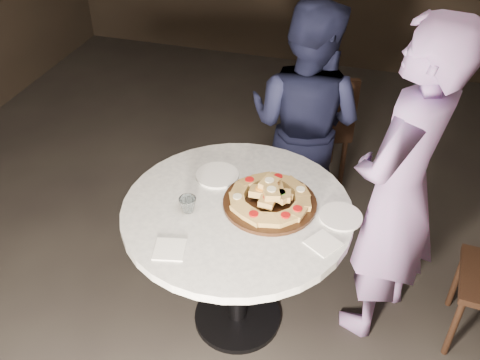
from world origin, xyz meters
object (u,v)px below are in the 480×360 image
object	(u,v)px
focaccia_pile	(271,196)
table	(237,231)
water_glass	(188,205)
diner_navy	(305,124)
chair_far	(318,123)
serving_board	(270,203)
diner_teal	(398,192)

from	to	relation	value
focaccia_pile	table	bearing A→B (deg)	-156.60
table	water_glass	world-z (taller)	water_glass
diner_navy	water_glass	bearing A→B (deg)	85.47
chair_far	diner_navy	size ratio (longest dim) A/B	0.59
water_glass	chair_far	xyz separation A→B (m)	(0.41, 1.47, -0.34)
serving_board	water_glass	bearing A→B (deg)	-156.63
table	focaccia_pile	size ratio (longest dim) A/B	2.79
diner_navy	diner_teal	size ratio (longest dim) A/B	0.88
water_glass	diner_navy	size ratio (longest dim) A/B	0.05
water_glass	diner_teal	size ratio (longest dim) A/B	0.05
table	diner_teal	bearing A→B (deg)	19.65
serving_board	diner_navy	world-z (taller)	diner_navy
table	diner_navy	world-z (taller)	diner_navy
diner_navy	diner_teal	distance (m)	0.90
table	serving_board	bearing A→B (deg)	23.72
table	diner_navy	size ratio (longest dim) A/B	0.72
table	diner_navy	xyz separation A→B (m)	(0.15, 0.94, 0.10)
focaccia_pile	diner_teal	bearing A→B (deg)	18.67
serving_board	chair_far	xyz separation A→B (m)	(0.04, 1.32, -0.31)
diner_navy	diner_teal	bearing A→B (deg)	145.93
table	serving_board	world-z (taller)	serving_board
chair_far	focaccia_pile	bearing A→B (deg)	68.72
serving_board	diner_teal	distance (m)	0.63
serving_board	focaccia_pile	world-z (taller)	focaccia_pile
serving_board	chair_far	distance (m)	1.35
serving_board	diner_teal	bearing A→B (deg)	18.60
focaccia_pile	diner_navy	xyz separation A→B (m)	(0.01, 0.88, -0.11)
water_glass	diner_teal	distance (m)	1.02
diner_navy	table	bearing A→B (deg)	95.92
table	chair_far	size ratio (longest dim) A/B	1.21
table	chair_far	bearing A→B (deg)	82.25
table	focaccia_pile	distance (m)	0.27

